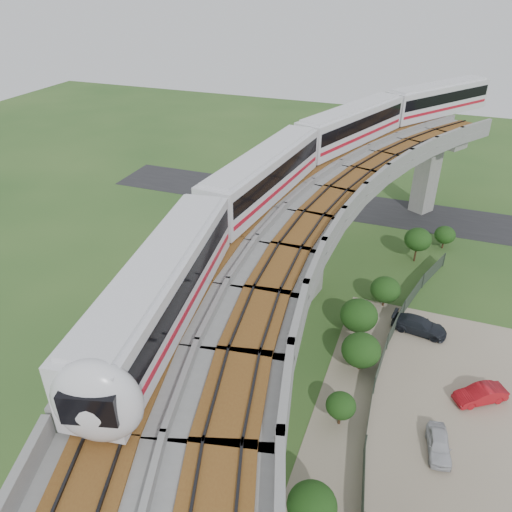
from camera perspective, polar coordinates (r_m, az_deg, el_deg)
The scene contains 16 objects.
ground at distance 37.79m, azimuth 0.20°, elevation -12.25°, with size 160.00×160.00×0.00m, color #2A5020.
dirt_lot at distance 35.44m, azimuth 21.99°, elevation -18.82°, with size 18.00×26.00×0.04m, color gray.
asphalt_road at distance 62.37m, azimuth 9.81°, elevation 5.78°, with size 60.00×8.00×0.03m, color #232326.
viaduct at distance 31.41m, azimuth 6.83°, elevation -1.64°, with size 19.58×73.98×11.40m.
metro_train at distance 41.73m, azimuth 8.67°, elevation 11.51°, with size 18.16×59.88×3.64m.
fence at distance 36.04m, azimuth 15.42°, elevation -14.62°, with size 3.87×38.73×1.50m.
tree_0 at distance 54.78m, azimuth 20.78°, elevation 2.28°, with size 2.11×2.11×2.44m.
tree_1 at distance 50.99m, azimuth 18.03°, elevation 1.81°, with size 2.61×2.61×3.56m.
tree_2 at distance 43.85m, azimuth 14.57°, elevation -3.74°, with size 2.55×2.55×2.77m.
tree_3 at distance 40.04m, azimuth 11.69°, elevation -6.65°, with size 2.95×2.95×3.14m.
tree_4 at distance 36.98m, azimuth 11.93°, elevation -10.48°, with size 2.83×2.83×3.00m.
tree_5 at distance 33.15m, azimuth 9.68°, elevation -16.50°, with size 1.92×1.92×2.46m.
tree_6 at distance 27.99m, azimuth 6.42°, elevation -26.49°, with size 2.55×2.55×3.36m.
car_white at distance 33.99m, azimuth 20.17°, elevation -19.56°, with size 1.31×3.26×1.11m, color silver.
car_red at distance 37.91m, azimuth 24.27°, elevation -14.21°, with size 1.25×3.59×1.18m, color #A10E16.
car_dark at distance 42.27m, azimuth 18.16°, elevation -7.54°, with size 1.75×4.31×1.25m, color black.
Camera 1 is at (9.53, -26.05, 25.66)m, focal length 35.00 mm.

